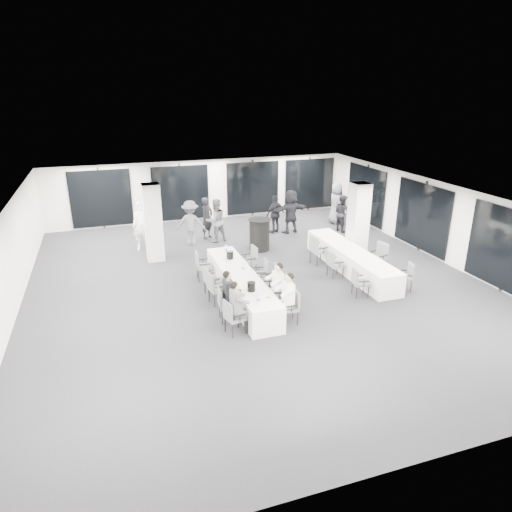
{
  "coord_description": "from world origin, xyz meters",
  "views": [
    {
      "loc": [
        -4.3,
        -12.78,
        5.94
      ],
      "look_at": [
        -0.07,
        -0.2,
        1.01
      ],
      "focal_mm": 32.0,
      "sensor_mm": 36.0,
      "label": 1
    }
  ],
  "objects": [
    {
      "name": "chair_main_right_near",
      "position": [
        0.06,
        -2.77,
        0.52
      ],
      "size": [
        0.48,
        0.53,
        0.91
      ],
      "rotation": [
        0.0,
        0.0,
        1.51
      ],
      "color": "#4E5056",
      "rests_on": "floor"
    },
    {
      "name": "chair_main_left_far",
      "position": [
        -1.6,
        0.82,
        0.54
      ],
      "size": [
        0.51,
        0.56,
        0.95
      ],
      "rotation": [
        0.0,
        0.0,
        -1.64
      ],
      "color": "#4E5056",
      "rests_on": "floor"
    },
    {
      "name": "water_bottle_a",
      "position": [
        -0.88,
        -2.83,
        0.87
      ],
      "size": [
        0.08,
        0.08,
        0.24
      ],
      "primitive_type": "cylinder",
      "color": "silver",
      "rests_on": "banquet_table_main"
    },
    {
      "name": "standing_guest_e",
      "position": [
        5.67,
        5.38,
        1.06
      ],
      "size": [
        0.63,
        1.03,
        2.12
      ],
      "primitive_type": "imported",
      "rotation": [
        0.0,
        0.0,
        1.56
      ],
      "color": "#57595E",
      "rests_on": "floor"
    },
    {
      "name": "water_bottle_c",
      "position": [
        -0.68,
        1.14,
        0.87
      ],
      "size": [
        0.08,
        0.08,
        0.24
      ],
      "primitive_type": "cylinder",
      "color": "silver",
      "rests_on": "banquet_table_main"
    },
    {
      "name": "plate_b",
      "position": [
        -0.56,
        -2.63,
        0.76
      ],
      "size": [
        0.21,
        0.21,
        0.03
      ],
      "color": "white",
      "rests_on": "banquet_table_main"
    },
    {
      "name": "plate_c",
      "position": [
        -0.71,
        -1.57,
        0.76
      ],
      "size": [
        0.21,
        0.21,
        0.03
      ],
      "color": "white",
      "rests_on": "banquet_table_main"
    },
    {
      "name": "chair_main_left_second",
      "position": [
        -1.6,
        -2.12,
        0.53
      ],
      "size": [
        0.5,
        0.55,
        0.92
      ],
      "rotation": [
        0.0,
        0.0,
        -1.65
      ],
      "color": "#4E5056",
      "rests_on": "floor"
    },
    {
      "name": "chair_side_left_near",
      "position": [
        2.59,
        -1.9,
        0.5
      ],
      "size": [
        0.5,
        0.54,
        0.88
      ],
      "rotation": [
        0.0,
        0.0,
        -1.72
      ],
      "color": "#4E5056",
      "rests_on": "floor"
    },
    {
      "name": "standing_guest_h",
      "position": [
        5.35,
        4.2,
        0.91
      ],
      "size": [
        0.7,
        0.97,
        1.82
      ],
      "primitive_type": "imported",
      "rotation": [
        0.0,
        0.0,
        1.78
      ],
      "color": "black",
      "rests_on": "floor"
    },
    {
      "name": "chair_main_left_fourth",
      "position": [
        -1.6,
        -0.38,
        0.51
      ],
      "size": [
        0.5,
        0.54,
        0.9
      ],
      "rotation": [
        0.0,
        0.0,
        -1.46
      ],
      "color": "#4E5056",
      "rests_on": "floor"
    },
    {
      "name": "chair_main_right_far",
      "position": [
        0.07,
        0.79,
        0.55
      ],
      "size": [
        0.53,
        0.58,
        0.97
      ],
      "rotation": [
        0.0,
        0.0,
        1.66
      ],
      "color": "#4E5056",
      "rests_on": "floor"
    },
    {
      "name": "room",
      "position": [
        0.89,
        1.11,
        1.39
      ],
      "size": [
        14.04,
        16.04,
        2.84
      ],
      "color": "#242429",
      "rests_on": "ground"
    },
    {
      "name": "column_right",
      "position": [
        4.2,
        1.0,
        1.4
      ],
      "size": [
        0.6,
        0.6,
        2.8
      ],
      "primitive_type": "cube",
      "color": "silver",
      "rests_on": "floor"
    },
    {
      "name": "seated_guest_d",
      "position": [
        -0.1,
        -2.02,
        0.81
      ],
      "size": [
        0.5,
        0.38,
        1.44
      ],
      "rotation": [
        0.0,
        0.0,
        1.57
      ],
      "color": "white",
      "rests_on": "floor"
    },
    {
      "name": "seated_guest_c",
      "position": [
        -0.1,
        -2.77,
        0.81
      ],
      "size": [
        0.5,
        0.38,
        1.44
      ],
      "rotation": [
        0.0,
        0.0,
        1.57
      ],
      "color": "white",
      "rests_on": "floor"
    },
    {
      "name": "chair_side_right_mid",
      "position": [
        4.26,
        -0.41,
        0.58
      ],
      "size": [
        0.63,
        0.65,
        1.02
      ],
      "rotation": [
        0.0,
        0.0,
        1.82
      ],
      "color": "#4E5056",
      "rests_on": "floor"
    },
    {
      "name": "chair_side_left_far",
      "position": [
        2.58,
        0.9,
        0.59
      ],
      "size": [
        0.59,
        0.64,
        1.04
      ],
      "rotation": [
        0.0,
        0.0,
        -1.44
      ],
      "color": "#4E5056",
      "rests_on": "floor"
    },
    {
      "name": "water_bottle_b",
      "position": [
        -0.63,
        -0.65,
        0.87
      ],
      "size": [
        0.07,
        0.07,
        0.23
      ],
      "primitive_type": "cylinder",
      "color": "silver",
      "rests_on": "banquet_table_main"
    },
    {
      "name": "chair_main_left_near",
      "position": [
        -1.6,
        -2.86,
        0.53
      ],
      "size": [
        0.56,
        0.59,
        0.92
      ],
      "rotation": [
        0.0,
        0.0,
        -1.33
      ],
      "color": "#4E5056",
      "rests_on": "floor"
    },
    {
      "name": "plate_a",
      "position": [
        -0.79,
        -2.45,
        0.76
      ],
      "size": [
        0.2,
        0.2,
        0.03
      ],
      "color": "white",
      "rests_on": "banquet_table_main"
    },
    {
      "name": "standing_guest_f",
      "position": [
        3.15,
        4.71,
        1.06
      ],
      "size": [
        2.04,
        1.04,
        2.12
      ],
      "primitive_type": "imported",
      "rotation": [
        0.0,
        0.0,
        3.3
      ],
      "color": "black",
      "rests_on": "floor"
    },
    {
      "name": "cocktail_table",
      "position": [
        1.14,
        3.0,
        0.62
      ],
      "size": [
        0.89,
        0.89,
        1.23
      ],
      "color": "black",
      "rests_on": "floor"
    },
    {
      "name": "chair_main_right_mid",
      "position": [
        0.07,
        -1.2,
        0.59
      ],
      "size": [
        0.62,
        0.66,
        1.04
      ],
      "rotation": [
        0.0,
        0.0,
        1.35
      ],
      "color": "#4E5056",
      "rests_on": "floor"
    },
    {
      "name": "standing_guest_d",
      "position": [
        2.51,
        4.88,
        0.94
      ],
      "size": [
        1.26,
        0.99,
        1.89
      ],
      "primitive_type": "imported",
      "rotation": [
        0.0,
        0.0,
        3.53
      ],
      "color": "black",
      "rests_on": "floor"
    },
    {
      "name": "chair_main_left_mid",
      "position": [
        -1.6,
        -1.03,
        0.55
      ],
      "size": [
        0.56,
        0.59,
        0.96
      ],
      "rotation": [
        0.0,
        0.0,
        -1.4
      ],
      "color": "#4E5056",
      "rests_on": "floor"
    },
    {
      "name": "seated_guest_a",
      "position": [
        -1.44,
        -2.84,
        0.81
      ],
      "size": [
        0.5,
        0.38,
        1.44
      ],
      "rotation": [
        0.0,
        0.0,
        -1.57
      ],
      "color": "#57595E",
      "rests_on": "floor"
    },
    {
      "name": "banquet_table_side",
      "position": [
        3.42,
        0.03,
        0.38
      ],
      "size": [
        0.9,
        5.0,
        0.75
      ],
      "primitive_type": "cube",
      "color": "white",
      "rests_on": "floor"
    },
    {
      "name": "chair_side_right_near",
      "position": [
        4.24,
        -1.97,
        0.49
      ],
      "size": [
        0.53,
        0.55,
        0.86
      ],
      "rotation": [
        0.0,
        0.0,
        1.33
      ],
      "color": "#4E5056",
      "rests_on": "floor"
    },
    {
      "name": "ice_bucket_near",
      "position": [
        -0.84,
        -2.08,
        0.88
      ],
      "size": [
        0.22,
        0.22,
        0.25
      ],
      "primitive_type": "cylinder",
      "color": "black",
      "rests_on": "banquet_table_main"
    },
    {
      "name": "column_left",
      "position": [
        -2.8,
        3.2,
        1.4
      ],
      "size": [
        0.6,
        0.6,
        2.8
      ],
      "primitive_type": "cube",
      "color": "silver",
      "rests_on": "floor"
    },
    {
      "name": "chair_main_right_second",
      "position": [
        0.07,
        -2.04,
        0.59
      ],
      "size": [
        0.62,
        0.65,
        1.03
      ],
      "rotation": [
        0.0,
        0.0,
        1.35
      ],
      "color": "#4E5056",
      "rests_on": "floor"
    },
    {
      "name": "standing_guest_c",
      "position": [
        -1.24,
        4.42,
        1.02
      ],
      "size": [
        1.46,
        1.04,
        2.04
      ],
      "primitive_type": "imported",
      "rotation": [
        0.0,
        0.0,
        2.83
      ],
      "color": "#57595E",
      "rests_on": "floor"
    },
    {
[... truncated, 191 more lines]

